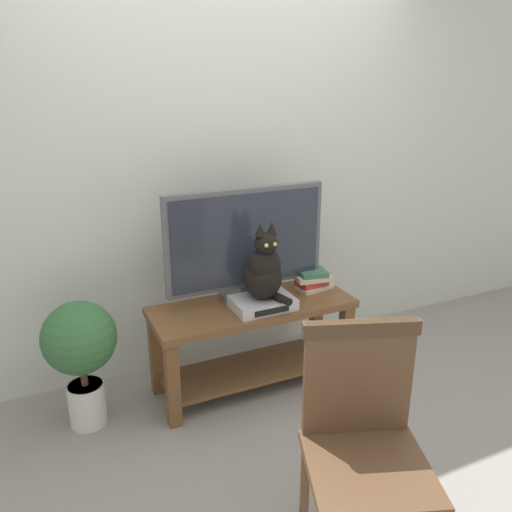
{
  "coord_description": "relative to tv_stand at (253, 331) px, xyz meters",
  "views": [
    {
      "loc": [
        -1.18,
        -1.95,
        1.85
      ],
      "look_at": [
        -0.02,
        0.57,
        0.87
      ],
      "focal_mm": 36.47,
      "sensor_mm": 36.0,
      "label": 1
    }
  ],
  "objects": [
    {
      "name": "tv_stand",
      "position": [
        0.0,
        0.0,
        0.0
      ],
      "size": [
        1.22,
        0.46,
        0.56
      ],
      "color": "brown",
      "rests_on": "ground"
    },
    {
      "name": "media_box",
      "position": [
        0.03,
        -0.08,
        0.21
      ],
      "size": [
        0.35,
        0.25,
        0.07
      ],
      "color": "#ADADB2",
      "rests_on": "tv_stand"
    },
    {
      "name": "ground_plane",
      "position": [
        0.02,
        -0.62,
        -0.38
      ],
      "size": [
        12.0,
        12.0,
        0.0
      ],
      "primitive_type": "plane",
      "color": "gray"
    },
    {
      "name": "potted_plant",
      "position": [
        -0.99,
        0.04,
        0.1
      ],
      "size": [
        0.39,
        0.39,
        0.73
      ],
      "color": "beige",
      "rests_on": "ground"
    },
    {
      "name": "back_wall",
      "position": [
        0.02,
        0.52,
        1.02
      ],
      "size": [
        7.0,
        0.12,
        2.8
      ],
      "primitive_type": "cube",
      "color": "#B7BCB2",
      "rests_on": "ground"
    },
    {
      "name": "tv",
      "position": [
        0.0,
        0.09,
        0.54
      ],
      "size": [
        0.98,
        0.2,
        0.68
      ],
      "color": "#4C4C51",
      "rests_on": "tv_stand"
    },
    {
      "name": "cat",
      "position": [
        0.03,
        -0.09,
        0.42
      ],
      "size": [
        0.22,
        0.28,
        0.46
      ],
      "color": "black",
      "rests_on": "media_box"
    },
    {
      "name": "wooden_chair",
      "position": [
        -0.09,
        -1.23,
        0.17
      ],
      "size": [
        0.59,
        0.59,
        0.96
      ],
      "color": "#513823",
      "rests_on": "ground"
    },
    {
      "name": "book_stack",
      "position": [
        0.44,
        0.05,
        0.24
      ],
      "size": [
        0.25,
        0.18,
        0.12
      ],
      "color": "beige",
      "rests_on": "tv_stand"
    }
  ]
}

